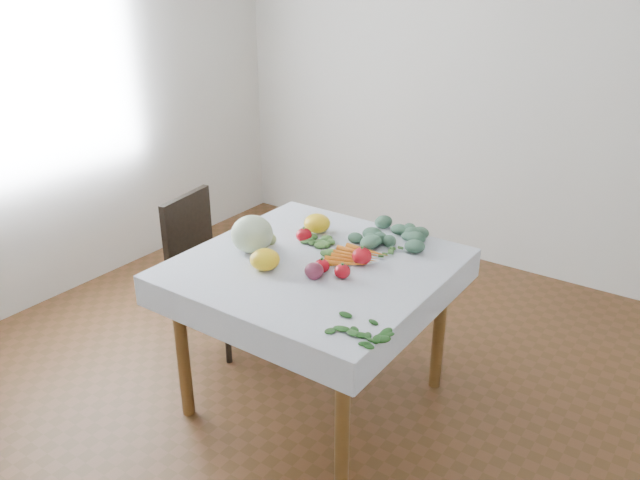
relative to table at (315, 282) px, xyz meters
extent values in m
plane|color=brown|center=(0.00, 0.00, -0.65)|extent=(4.00, 4.00, 0.00)
cube|color=silver|center=(0.00, 2.00, 0.70)|extent=(4.00, 0.04, 2.70)
cube|color=silver|center=(-2.00, 0.00, 0.70)|extent=(0.04, 4.00, 2.70)
cube|color=brown|center=(0.00, 0.00, 0.08)|extent=(1.00, 1.00, 0.04)
cylinder|color=brown|center=(-0.44, -0.44, -0.30)|extent=(0.06, 0.06, 0.71)
cylinder|color=brown|center=(0.44, -0.44, -0.30)|extent=(0.06, 0.06, 0.71)
cylinder|color=brown|center=(-0.44, 0.44, -0.30)|extent=(0.06, 0.06, 0.71)
cylinder|color=brown|center=(0.44, 0.44, -0.30)|extent=(0.06, 0.06, 0.71)
cube|color=white|center=(0.00, 0.00, 0.10)|extent=(1.12, 1.12, 0.01)
cube|color=black|center=(-0.75, 0.12, -0.24)|extent=(0.44, 0.44, 0.04)
cube|color=black|center=(-0.92, 0.10, -0.01)|extent=(0.09, 0.39, 0.42)
cylinder|color=black|center=(-0.89, -0.06, -0.46)|extent=(0.03, 0.03, 0.40)
cylinder|color=black|center=(-0.56, -0.02, -0.46)|extent=(0.03, 0.03, 0.40)
cylinder|color=black|center=(-0.94, 0.26, -0.46)|extent=(0.03, 0.03, 0.40)
cylinder|color=black|center=(-0.61, 0.31, -0.46)|extent=(0.03, 0.03, 0.40)
ellipsoid|color=#B5CCAB|center=(-0.30, -0.07, 0.19)|extent=(0.22, 0.22, 0.17)
ellipsoid|color=#B20B17|center=(-0.17, 0.15, 0.14)|extent=(0.08, 0.08, 0.07)
ellipsoid|color=#B20B17|center=(0.08, -0.07, 0.13)|extent=(0.07, 0.07, 0.06)
ellipsoid|color=#B20B17|center=(0.19, -0.06, 0.13)|extent=(0.09, 0.09, 0.06)
ellipsoid|color=#B20B17|center=(0.18, 0.10, 0.14)|extent=(0.10, 0.10, 0.08)
ellipsoid|color=yellow|center=(-0.19, 0.29, 0.15)|extent=(0.17, 0.17, 0.09)
ellipsoid|color=yellow|center=(-0.14, -0.19, 0.15)|extent=(0.18, 0.18, 0.09)
ellipsoid|color=#56182D|center=(0.09, -0.14, 0.13)|extent=(0.09, 0.09, 0.06)
ellipsoid|color=#56182D|center=(0.09, -0.13, 0.14)|extent=(0.10, 0.10, 0.07)
ellipsoid|color=#B3D078|center=(-0.30, -0.01, 0.13)|extent=(0.05, 0.05, 0.05)
ellipsoid|color=#B3D078|center=(-0.33, 0.00, 0.13)|extent=(0.05, 0.05, 0.05)
ellipsoid|color=#B3D078|center=(-0.31, -0.03, 0.13)|extent=(0.05, 0.05, 0.05)
ellipsoid|color=#B3D078|center=(-0.29, 0.02, 0.13)|extent=(0.05, 0.05, 0.05)
ellipsoid|color=#B3D078|center=(-0.36, -0.02, 0.13)|extent=(0.05, 0.05, 0.05)
ellipsoid|color=#B3D078|center=(-0.26, -0.03, 0.13)|extent=(0.05, 0.05, 0.05)
ellipsoid|color=#B3D078|center=(-0.34, 0.04, 0.13)|extent=(0.05, 0.05, 0.05)
cone|color=orange|center=(0.14, 0.20, 0.12)|extent=(0.22, 0.05, 0.03)
cone|color=orange|center=(0.14, 0.17, 0.12)|extent=(0.22, 0.07, 0.03)
cone|color=orange|center=(0.14, 0.13, 0.12)|extent=(0.22, 0.09, 0.03)
cone|color=orange|center=(0.14, 0.10, 0.12)|extent=(0.21, 0.10, 0.03)
cone|color=orange|center=(0.14, 0.07, 0.12)|extent=(0.21, 0.12, 0.03)
cone|color=orange|center=(0.14, 0.03, 0.12)|extent=(0.20, 0.14, 0.03)
ellipsoid|color=#3E664A|center=(0.18, 0.38, 0.13)|extent=(0.08, 0.08, 0.05)
ellipsoid|color=#3E664A|center=(0.13, 0.40, 0.13)|extent=(0.08, 0.08, 0.05)
ellipsoid|color=#3E664A|center=(0.16, 0.34, 0.13)|extent=(0.08, 0.08, 0.05)
ellipsoid|color=#3E664A|center=(0.20, 0.41, 0.13)|extent=(0.08, 0.08, 0.05)
ellipsoid|color=#3E664A|center=(0.09, 0.37, 0.13)|extent=(0.08, 0.08, 0.05)
ellipsoid|color=#3E664A|center=(0.22, 0.34, 0.13)|extent=(0.08, 0.08, 0.05)
ellipsoid|color=#3E664A|center=(0.14, 0.45, 0.13)|extent=(0.08, 0.08, 0.05)
ellipsoid|color=#3E664A|center=(0.10, 0.30, 0.13)|extent=(0.08, 0.08, 0.05)
ellipsoid|color=#3E664A|center=(0.27, 0.40, 0.13)|extent=(0.08, 0.08, 0.05)
ellipsoid|color=#3E664A|center=(0.04, 0.42, 0.13)|extent=(0.08, 0.08, 0.05)
ellipsoid|color=#3E664A|center=(0.21, 0.27, 0.13)|extent=(0.08, 0.08, 0.05)
ellipsoid|color=#3E664A|center=(0.21, 0.49, 0.13)|extent=(0.08, 0.08, 0.05)
ellipsoid|color=#3E664A|center=(0.01, 0.32, 0.13)|extent=(0.08, 0.08, 0.05)
ellipsoid|color=#3E664A|center=(0.32, 0.34, 0.13)|extent=(0.08, 0.08, 0.05)
ellipsoid|color=#3E664A|center=(0.06, 0.50, 0.13)|extent=(0.08, 0.08, 0.05)
ellipsoid|color=#20571B|center=(0.50, -0.38, 0.11)|extent=(0.05, 0.03, 0.01)
ellipsoid|color=#20571B|center=(0.47, -0.36, 0.11)|extent=(0.05, 0.03, 0.01)
ellipsoid|color=#20571B|center=(0.47, -0.40, 0.11)|extent=(0.05, 0.03, 0.01)
ellipsoid|color=#20571B|center=(0.51, -0.36, 0.11)|extent=(0.05, 0.03, 0.01)
ellipsoid|color=#20571B|center=(0.44, -0.37, 0.11)|extent=(0.05, 0.03, 0.01)
ellipsoid|color=#20571B|center=(0.51, -0.41, 0.11)|extent=(0.05, 0.03, 0.01)
ellipsoid|color=#20571B|center=(0.48, -0.33, 0.11)|extent=(0.05, 0.03, 0.01)
ellipsoid|color=#20571B|center=(0.44, -0.41, 0.11)|extent=(0.05, 0.03, 0.01)
ellipsoid|color=#20571B|center=(0.55, -0.37, 0.11)|extent=(0.05, 0.03, 0.01)
ellipsoid|color=#20571B|center=(0.42, -0.34, 0.11)|extent=(0.05, 0.03, 0.01)
ellipsoid|color=#20571B|center=(0.49, -0.45, 0.11)|extent=(0.05, 0.03, 0.01)
ellipsoid|color=#20571B|center=(0.53, -0.32, 0.11)|extent=(0.05, 0.03, 0.01)
ellipsoid|color=#20571B|center=(0.39, -0.39, 0.11)|extent=(0.05, 0.03, 0.01)
ellipsoid|color=#20571B|center=(0.57, -0.42, 0.11)|extent=(0.05, 0.03, 0.01)
ellipsoid|color=#20571B|center=(0.45, -0.29, 0.11)|extent=(0.05, 0.03, 0.01)
ellipsoid|color=#487234|center=(-0.07, 0.16, 0.11)|extent=(0.05, 0.05, 0.02)
ellipsoid|color=#487234|center=(-0.09, 0.18, 0.11)|extent=(0.05, 0.05, 0.02)
ellipsoid|color=#487234|center=(-0.09, 0.14, 0.11)|extent=(0.05, 0.05, 0.02)
ellipsoid|color=#487234|center=(-0.04, 0.18, 0.11)|extent=(0.05, 0.05, 0.02)
ellipsoid|color=#487234|center=(-0.13, 0.17, 0.11)|extent=(0.05, 0.05, 0.02)
ellipsoid|color=#487234|center=(-0.05, 0.12, 0.11)|extent=(0.05, 0.05, 0.02)
ellipsoid|color=#487234|center=(-0.07, 0.22, 0.11)|extent=(0.05, 0.05, 0.02)
ellipsoid|color=#487234|center=(-0.14, 0.12, 0.11)|extent=(0.05, 0.05, 0.02)
ellipsoid|color=#487234|center=(0.01, 0.16, 0.11)|extent=(0.05, 0.05, 0.02)
ellipsoid|color=#487234|center=(-0.15, 0.22, 0.11)|extent=(0.05, 0.05, 0.02)
ellipsoid|color=#487234|center=(-0.08, 0.08, 0.11)|extent=(0.05, 0.05, 0.02)
camera|label=1|loc=(1.47, -2.06, 1.33)|focal=35.00mm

